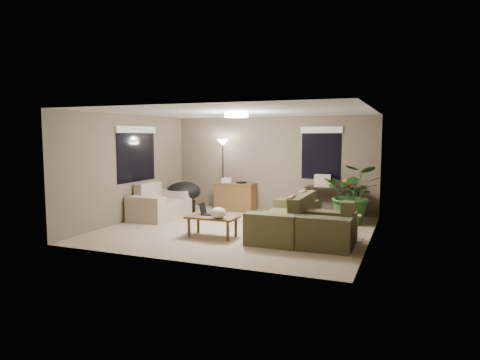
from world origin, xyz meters
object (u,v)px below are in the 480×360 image
at_px(houseplant, 353,201).
at_px(cat_scratching_post, 354,229).
at_px(floor_lamp, 223,151).
at_px(armchair, 328,231).
at_px(coffee_table, 212,219).
at_px(papasan_chair, 184,194).
at_px(loveseat, 159,206).
at_px(console_table, 332,200).
at_px(main_sofa, 287,221).
at_px(desk, 235,197).

relative_size(houseplant, cat_scratching_post, 2.75).
bearing_deg(cat_scratching_post, floor_lamp, 149.43).
xyz_separation_m(armchair, coffee_table, (-2.27, -0.09, 0.06)).
bearing_deg(houseplant, papasan_chair, -178.94).
distance_m(armchair, cat_scratching_post, 0.77).
xyz_separation_m(coffee_table, houseplant, (2.42, 2.33, 0.18)).
bearing_deg(papasan_chair, loveseat, -100.74).
height_order(console_table, floor_lamp, floor_lamp).
bearing_deg(main_sofa, console_table, 77.66).
height_order(console_table, houseplant, houseplant).
bearing_deg(papasan_chair, console_table, 11.10).
bearing_deg(armchair, floor_lamp, 139.46).
relative_size(loveseat, coffee_table, 1.60).
distance_m(loveseat, houseplant, 4.62).
xyz_separation_m(papasan_chair, cat_scratching_post, (4.57, -1.49, -0.25)).
bearing_deg(armchair, loveseat, 164.25).
relative_size(armchair, desk, 0.91).
height_order(main_sofa, cat_scratching_post, main_sofa).
xyz_separation_m(armchair, console_table, (-0.43, 2.89, 0.14)).
xyz_separation_m(console_table, papasan_chair, (-3.75, -0.74, 0.03)).
xyz_separation_m(desk, console_table, (2.57, 0.04, 0.06)).
height_order(coffee_table, desk, desk).
height_order(papasan_chair, floor_lamp, floor_lamp).
xyz_separation_m(coffee_table, papasan_chair, (-1.91, 2.25, 0.11)).
bearing_deg(cat_scratching_post, papasan_chair, 161.95).
xyz_separation_m(armchair, papasan_chair, (-4.18, 2.15, 0.17)).
bearing_deg(armchair, main_sofa, 148.30).
distance_m(main_sofa, cat_scratching_post, 1.33).
bearing_deg(floor_lamp, coffee_table, -69.63).
bearing_deg(main_sofa, armchair, -31.70).
distance_m(coffee_table, console_table, 3.51).
bearing_deg(console_table, desk, -179.03).
distance_m(coffee_table, houseplant, 3.36).
distance_m(main_sofa, console_table, 2.37).
xyz_separation_m(armchair, floor_lamp, (-3.37, 2.89, 1.30)).
relative_size(console_table, papasan_chair, 1.29).
bearing_deg(main_sofa, desk, 132.27).
height_order(desk, houseplant, houseplant).
xyz_separation_m(desk, floor_lamp, (-0.38, 0.04, 1.22)).
distance_m(papasan_chair, houseplant, 4.33).
height_order(main_sofa, houseplant, houseplant).
bearing_deg(houseplant, console_table, 131.19).
height_order(coffee_table, floor_lamp, floor_lamp).
bearing_deg(floor_lamp, desk, -6.21).
distance_m(coffee_table, papasan_chair, 2.95).
bearing_deg(coffee_table, main_sofa, 26.58).
relative_size(main_sofa, armchair, 2.20).
xyz_separation_m(desk, houseplant, (3.14, -0.61, 0.16)).
xyz_separation_m(floor_lamp, cat_scratching_post, (3.76, -2.22, -1.38)).
bearing_deg(papasan_chair, cat_scratching_post, -18.05).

